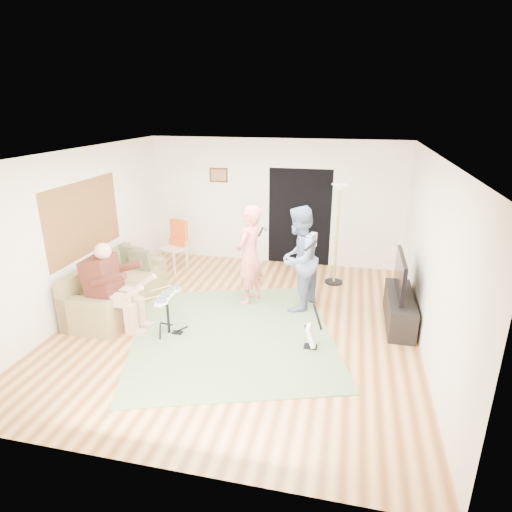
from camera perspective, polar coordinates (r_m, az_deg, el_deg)
The scene contains 19 objects.
floor at distance 7.03m, azimuth -2.12°, elevation -9.00°, with size 6.00×6.00×0.00m, color brown.
walls at distance 6.49m, azimuth -2.27°, elevation 1.51°, with size 5.50×6.00×2.70m, color silver, non-canonical shape.
ceiling at distance 6.21m, azimuth -2.44°, elevation 13.44°, with size 6.00×6.00×0.00m, color white.
window_blinds at distance 7.76m, azimuth -21.94°, elevation 4.66°, with size 2.05×2.05×0.00m, color brown.
doorway at distance 9.30m, azimuth 5.82°, elevation 5.13°, with size 2.10×2.10×0.00m, color black.
picture_frame at distance 9.51m, azimuth -5.01°, elevation 10.70°, with size 0.42×0.03×0.32m, color #3F2314.
area_rug at distance 6.73m, azimuth -3.15°, elevation -10.33°, with size 3.00×3.23×0.02m, color #5B7547.
sofa at distance 7.85m, azimuth -18.40°, elevation -4.57°, with size 0.86×2.10×0.85m.
drummer at distance 7.03m, azimuth -18.27°, elevation -5.08°, with size 0.91×0.51×1.40m.
drum_kit at distance 6.76m, azimuth -11.65°, elevation -7.84°, with size 0.37×0.66×0.68m.
singer at distance 7.43m, azimuth -0.87°, elevation 0.11°, with size 0.65×0.42×1.77m, color #ED7267.
microphone at distance 7.25m, azimuth 0.65°, elevation 3.25°, with size 0.06×0.06×0.24m, color black, non-canonical shape.
guitarist at distance 7.22m, azimuth 5.66°, elevation -0.40°, with size 0.88×0.69×1.81m, color slate.
guitar_held at distance 7.10m, azimuth 7.35°, elevation 1.95°, with size 0.12×0.60×0.26m, color silver, non-canonical shape.
guitar_spare at distance 6.34m, azimuth 7.42°, elevation -10.47°, with size 0.26×0.23×0.71m.
torchiere_lamp at distance 8.25m, azimuth 10.88°, elevation 5.14°, with size 0.35×0.35×1.97m.
dining_chair at distance 9.27m, azimuth -10.82°, elevation 0.47°, with size 0.58×0.61×1.06m.
tv_cabinet at distance 7.31m, azimuth 18.57°, elevation -6.73°, with size 0.40×1.40×0.50m, color black.
television at distance 7.07m, azimuth 18.69°, elevation -2.33°, with size 0.06×1.14×0.61m, color black.
Camera 1 is at (1.61, -5.95, 3.37)m, focal length 30.00 mm.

